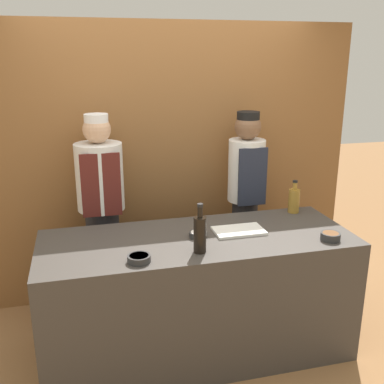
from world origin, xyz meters
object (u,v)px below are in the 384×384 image
at_px(cutting_board, 239,231).
at_px(chef_left, 102,211).
at_px(chef_right, 245,198).
at_px(sauce_bowl_white, 198,234).
at_px(bottle_vinegar, 294,200).
at_px(sauce_bowl_green, 139,258).
at_px(bottle_soy, 200,233).
at_px(sauce_bowl_brown, 330,236).

distance_m(cutting_board, chef_left, 1.15).
distance_m(cutting_board, chef_right, 0.75).
xyz_separation_m(sauce_bowl_white, bottle_vinegar, (0.88, 0.31, 0.08)).
relative_size(sauce_bowl_green, chef_right, 0.09).
height_order(chef_left, chef_right, chef_left).
distance_m(sauce_bowl_green, bottle_vinegar, 1.46).
height_order(sauce_bowl_green, chef_right, chef_right).
xyz_separation_m(sauce_bowl_green, sauce_bowl_white, (0.45, 0.29, -0.00)).
relative_size(bottle_soy, chef_left, 0.19).
bearing_deg(chef_left, sauce_bowl_green, -80.44).
height_order(sauce_bowl_green, bottle_vinegar, bottle_vinegar).
height_order(sauce_bowl_white, sauce_bowl_brown, sauce_bowl_brown).
bearing_deg(bottle_soy, chef_left, 121.09).
bearing_deg(sauce_bowl_white, chef_right, 48.63).
distance_m(sauce_bowl_brown, chef_right, 1.00).
relative_size(cutting_board, chef_right, 0.21).
xyz_separation_m(cutting_board, bottle_vinegar, (0.57, 0.30, 0.09)).
height_order(sauce_bowl_green, chef_left, chef_left).
xyz_separation_m(sauce_bowl_white, bottle_soy, (-0.05, -0.24, 0.11)).
distance_m(sauce_bowl_green, chef_left, 1.00).
relative_size(sauce_bowl_white, bottle_soy, 0.37).
bearing_deg(sauce_bowl_brown, bottle_vinegar, 88.64).
relative_size(cutting_board, chef_left, 0.21).
bearing_deg(chef_left, chef_right, 0.00).
bearing_deg(cutting_board, sauce_bowl_white, -176.79).
xyz_separation_m(chef_left, chef_right, (1.23, 0.00, 0.02)).
height_order(sauce_bowl_green, sauce_bowl_white, sauce_bowl_green).
distance_m(sauce_bowl_green, chef_right, 1.45).
bearing_deg(cutting_board, bottle_vinegar, 27.31).
xyz_separation_m(cutting_board, chef_right, (0.31, 0.68, 0.01)).
relative_size(bottle_soy, bottle_vinegar, 1.24).
distance_m(sauce_bowl_white, bottle_soy, 0.27).
height_order(cutting_board, bottle_vinegar, bottle_vinegar).
height_order(sauce_bowl_white, bottle_vinegar, bottle_vinegar).
xyz_separation_m(bottle_soy, bottle_vinegar, (0.93, 0.55, -0.02)).
relative_size(sauce_bowl_green, cutting_board, 0.40).
height_order(sauce_bowl_brown, bottle_vinegar, bottle_vinegar).
xyz_separation_m(sauce_bowl_white, sauce_bowl_brown, (0.86, -0.27, 0.01)).
relative_size(sauce_bowl_brown, cutting_board, 0.37).
bearing_deg(sauce_bowl_green, bottle_vinegar, 24.34).
xyz_separation_m(sauce_bowl_green, sauce_bowl_brown, (1.32, 0.02, 0.00)).
bearing_deg(cutting_board, chef_left, 143.65).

